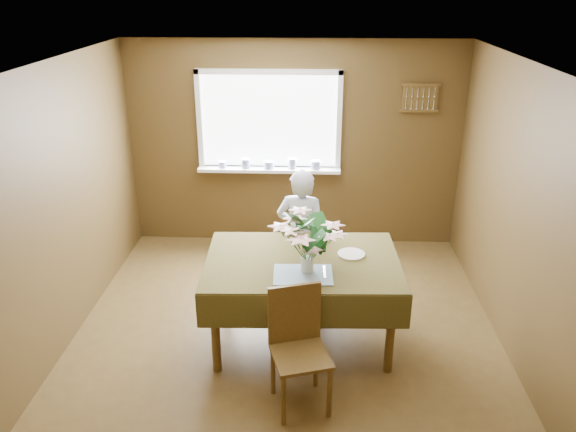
{
  "coord_description": "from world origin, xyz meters",
  "views": [
    {
      "loc": [
        0.21,
        -4.32,
        3.12
      ],
      "look_at": [
        0.0,
        0.55,
        1.05
      ],
      "focal_mm": 35.0,
      "sensor_mm": 36.0,
      "label": 1
    }
  ],
  "objects_px": {
    "seated_woman": "(301,235)",
    "flower_bouquet": "(308,239)",
    "dining_table": "(302,270)",
    "chair_far": "(303,249)",
    "chair_near": "(298,342)"
  },
  "relations": [
    {
      "from": "seated_woman",
      "to": "flower_bouquet",
      "type": "xyz_separation_m",
      "value": [
        0.07,
        -1.0,
        0.43
      ]
    },
    {
      "from": "seated_woman",
      "to": "flower_bouquet",
      "type": "relative_size",
      "value": 2.6
    },
    {
      "from": "chair_far",
      "to": "chair_near",
      "type": "bearing_deg",
      "value": 89.61
    },
    {
      "from": "chair_near",
      "to": "flower_bouquet",
      "type": "relative_size",
      "value": 1.8
    },
    {
      "from": "dining_table",
      "to": "flower_bouquet",
      "type": "distance_m",
      "value": 0.46
    },
    {
      "from": "dining_table",
      "to": "chair_far",
      "type": "bearing_deg",
      "value": 88.95
    },
    {
      "from": "seated_woman",
      "to": "chair_near",
      "type": "bearing_deg",
      "value": 101.82
    },
    {
      "from": "chair_near",
      "to": "seated_woman",
      "type": "relative_size",
      "value": 0.69
    },
    {
      "from": "chair_far",
      "to": "seated_woman",
      "type": "bearing_deg",
      "value": 83.9
    },
    {
      "from": "flower_bouquet",
      "to": "chair_far",
      "type": "bearing_deg",
      "value": 92.94
    },
    {
      "from": "seated_woman",
      "to": "flower_bouquet",
      "type": "distance_m",
      "value": 1.09
    },
    {
      "from": "dining_table",
      "to": "chair_near",
      "type": "xyz_separation_m",
      "value": [
        -0.02,
        -0.8,
        -0.2
      ]
    },
    {
      "from": "dining_table",
      "to": "flower_bouquet",
      "type": "bearing_deg",
      "value": -80.74
    },
    {
      "from": "chair_far",
      "to": "dining_table",
      "type": "bearing_deg",
      "value": 90.64
    },
    {
      "from": "dining_table",
      "to": "chair_near",
      "type": "distance_m",
      "value": 0.82
    }
  ]
}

